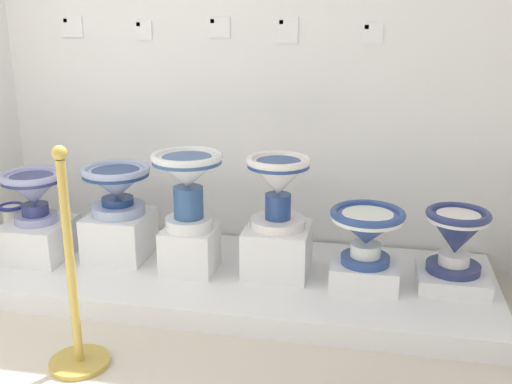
% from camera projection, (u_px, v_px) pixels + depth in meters
% --- Properties ---
extents(wall_back, '(3.49, 0.06, 3.02)m').
position_uv_depth(wall_back, '(258.00, 16.00, 3.57)').
color(wall_back, white).
rests_on(wall_back, ground_plane).
extents(display_platform, '(2.86, 1.05, 0.12)m').
position_uv_depth(display_platform, '(238.00, 279.00, 3.46)').
color(display_platform, white).
rests_on(display_platform, ground_plane).
extents(plinth_block_rightmost, '(0.36, 0.39, 0.22)m').
position_uv_depth(plinth_block_rightmost, '(39.00, 239.00, 3.60)').
color(plinth_block_rightmost, white).
rests_on(plinth_block_rightmost, display_platform).
extents(antique_toilet_rightmost, '(0.37, 0.37, 0.30)m').
position_uv_depth(antique_toilet_rightmost, '(33.00, 190.00, 3.51)').
color(antique_toilet_rightmost, '#9A9ECD').
rests_on(antique_toilet_rightmost, plinth_block_rightmost).
extents(plinth_block_slender_white, '(0.35, 0.38, 0.27)m').
position_uv_depth(plinth_block_slender_white, '(120.00, 235.00, 3.61)').
color(plinth_block_slender_white, white).
rests_on(plinth_block_slender_white, display_platform).
extents(antique_toilet_slender_white, '(0.40, 0.40, 0.29)m').
position_uv_depth(antique_toilet_slender_white, '(117.00, 184.00, 3.51)').
color(antique_toilet_slender_white, '#9EAED1').
rests_on(antique_toilet_slender_white, plinth_block_slender_white).
extents(plinth_block_squat_floral, '(0.29, 0.28, 0.25)m').
position_uv_depth(plinth_block_squat_floral, '(190.00, 250.00, 3.40)').
color(plinth_block_squat_floral, white).
rests_on(plinth_block_squat_floral, display_platform).
extents(antique_toilet_squat_floral, '(0.40, 0.40, 0.44)m').
position_uv_depth(antique_toilet_squat_floral, '(188.00, 177.00, 3.28)').
color(antique_toilet_squat_floral, white).
rests_on(antique_toilet_squat_floral, plinth_block_squat_floral).
extents(plinth_block_central_ornate, '(0.36, 0.37, 0.27)m').
position_uv_depth(plinth_block_central_ornate, '(277.00, 249.00, 3.38)').
color(plinth_block_central_ornate, white).
rests_on(plinth_block_central_ornate, display_platform).
extents(antique_toilet_central_ornate, '(0.36, 0.36, 0.40)m').
position_uv_depth(antique_toilet_central_ornate, '(278.00, 182.00, 3.27)').
color(antique_toilet_central_ornate, white).
rests_on(antique_toilet_central_ornate, plinth_block_central_ornate).
extents(plinth_block_pale_glazed, '(0.36, 0.29, 0.13)m').
position_uv_depth(plinth_block_pale_glazed, '(364.00, 274.00, 3.24)').
color(plinth_block_pale_glazed, white).
rests_on(plinth_block_pale_glazed, display_platform).
extents(antique_toilet_pale_glazed, '(0.39, 0.39, 0.30)m').
position_uv_depth(antique_toilet_pale_glazed, '(367.00, 228.00, 3.16)').
color(antique_toilet_pale_glazed, '#2E488B').
rests_on(antique_toilet_pale_glazed, plinth_block_pale_glazed).
extents(plinth_block_broad_patterned, '(0.37, 0.38, 0.08)m').
position_uv_depth(plinth_block_broad_patterned, '(452.00, 278.00, 3.25)').
color(plinth_block_broad_patterned, white).
rests_on(plinth_block_broad_patterned, display_platform).
extents(antique_toilet_broad_patterned, '(0.34, 0.34, 0.34)m').
position_uv_depth(antique_toilet_broad_patterned, '(456.00, 234.00, 3.18)').
color(antique_toilet_broad_patterned, navy).
rests_on(antique_toilet_broad_patterned, plinth_block_broad_patterned).
extents(info_placard_first, '(0.14, 0.01, 0.13)m').
position_uv_depth(info_placard_first, '(72.00, 27.00, 3.79)').
color(info_placard_first, white).
extents(info_placard_second, '(0.10, 0.01, 0.12)m').
position_uv_depth(info_placard_second, '(143.00, 30.00, 3.70)').
color(info_placard_second, white).
extents(info_placard_third, '(0.13, 0.01, 0.12)m').
position_uv_depth(info_placard_third, '(219.00, 27.00, 3.60)').
color(info_placard_third, white).
extents(info_placard_fourth, '(0.12, 0.01, 0.15)m').
position_uv_depth(info_placard_fourth, '(288.00, 30.00, 3.53)').
color(info_placard_fourth, white).
extents(info_placard_fifth, '(0.11, 0.01, 0.11)m').
position_uv_depth(info_placard_fifth, '(373.00, 33.00, 3.44)').
color(info_placard_fifth, white).
extents(decorative_vase_companion, '(0.28, 0.28, 0.40)m').
position_uv_depth(decorative_vase_companion, '(16.00, 241.00, 3.76)').
color(decorative_vase_companion, navy).
rests_on(decorative_vase_companion, ground_plane).
extents(stanchion_post_near_left, '(0.27, 0.27, 1.02)m').
position_uv_depth(stanchion_post_near_left, '(75.00, 308.00, 2.65)').
color(stanchion_post_near_left, gold).
rests_on(stanchion_post_near_left, ground_plane).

